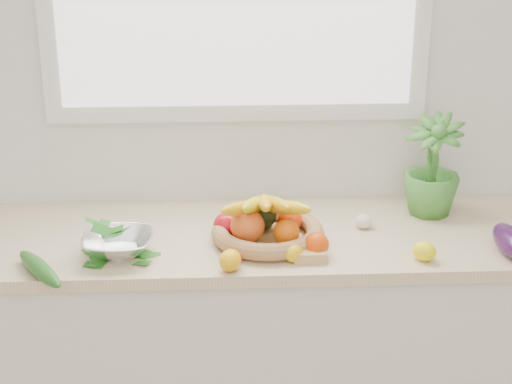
{
  "coord_description": "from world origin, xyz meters",
  "views": [
    {
      "loc": [
        -0.06,
        -0.39,
        1.95
      ],
      "look_at": [
        0.05,
        1.93,
        1.05
      ],
      "focal_mm": 55.0,
      "sensor_mm": 36.0,
      "label": 1
    }
  ],
  "objects_px": {
    "potted_herb": "(432,165)",
    "colander_with_spinach": "(118,239)",
    "cucumber": "(39,269)",
    "fruit_basket": "(267,226)",
    "apple": "(226,226)",
    "eggplant": "(510,241)"
  },
  "relations": [
    {
      "from": "colander_with_spinach",
      "to": "fruit_basket",
      "type": "bearing_deg",
      "value": 10.89
    },
    {
      "from": "eggplant",
      "to": "cucumber",
      "type": "bearing_deg",
      "value": -176.7
    },
    {
      "from": "potted_herb",
      "to": "fruit_basket",
      "type": "xyz_separation_m",
      "value": [
        -0.57,
        -0.2,
        -0.12
      ]
    },
    {
      "from": "eggplant",
      "to": "apple",
      "type": "bearing_deg",
      "value": 169.56
    },
    {
      "from": "cucumber",
      "to": "apple",
      "type": "bearing_deg",
      "value": 23.93
    },
    {
      "from": "apple",
      "to": "colander_with_spinach",
      "type": "height_order",
      "value": "colander_with_spinach"
    },
    {
      "from": "cucumber",
      "to": "potted_herb",
      "type": "bearing_deg",
      "value": 18.47
    },
    {
      "from": "apple",
      "to": "fruit_basket",
      "type": "distance_m",
      "value": 0.13
    },
    {
      "from": "cucumber",
      "to": "potted_herb",
      "type": "xyz_separation_m",
      "value": [
        1.24,
        0.42,
        0.15
      ]
    },
    {
      "from": "apple",
      "to": "potted_herb",
      "type": "distance_m",
      "value": 0.73
    },
    {
      "from": "fruit_basket",
      "to": "eggplant",
      "type": "bearing_deg",
      "value": -10.18
    },
    {
      "from": "cucumber",
      "to": "fruit_basket",
      "type": "distance_m",
      "value": 0.7
    },
    {
      "from": "apple",
      "to": "potted_herb",
      "type": "height_order",
      "value": "potted_herb"
    },
    {
      "from": "cucumber",
      "to": "fruit_basket",
      "type": "bearing_deg",
      "value": 17.71
    },
    {
      "from": "potted_herb",
      "to": "colander_with_spinach",
      "type": "bearing_deg",
      "value": -164.32
    },
    {
      "from": "apple",
      "to": "eggplant",
      "type": "bearing_deg",
      "value": -10.44
    },
    {
      "from": "colander_with_spinach",
      "to": "potted_herb",
      "type": "bearing_deg",
      "value": 15.68
    },
    {
      "from": "colander_with_spinach",
      "to": "apple",
      "type": "bearing_deg",
      "value": 19.18
    },
    {
      "from": "fruit_basket",
      "to": "colander_with_spinach",
      "type": "relative_size",
      "value": 1.68
    },
    {
      "from": "cucumber",
      "to": "fruit_basket",
      "type": "xyz_separation_m",
      "value": [
        0.67,
        0.21,
        0.03
      ]
    },
    {
      "from": "eggplant",
      "to": "fruit_basket",
      "type": "xyz_separation_m",
      "value": [
        -0.74,
        0.13,
        0.01
      ]
    },
    {
      "from": "fruit_basket",
      "to": "cucumber",
      "type": "bearing_deg",
      "value": -162.29
    }
  ]
}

